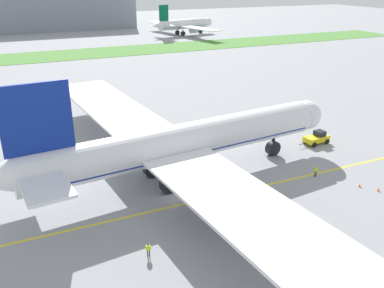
{
  "coord_description": "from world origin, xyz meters",
  "views": [
    {
      "loc": [
        -17.95,
        -46.35,
        28.19
      ],
      "look_at": [
        6.34,
        7.78,
        3.68
      ],
      "focal_mm": 38.42,
      "sensor_mm": 36.0,
      "label": 1
    }
  ],
  "objects_px": {
    "airliner_foreground": "(177,144)",
    "ground_crew_wingwalker_starboard": "(198,150)",
    "ground_crew_wingwalker_port": "(148,249)",
    "traffic_cone_port_wing": "(378,189)",
    "pushback_tug": "(317,138)",
    "traffic_cone_starboard_wing": "(360,185)",
    "parked_airliner_far_centre": "(183,25)",
    "ground_crew_marshaller_front": "(316,170)"
  },
  "relations": [
    {
      "from": "airliner_foreground",
      "to": "ground_crew_wingwalker_starboard",
      "type": "relative_size",
      "value": 50.47
    },
    {
      "from": "ground_crew_wingwalker_starboard",
      "to": "airliner_foreground",
      "type": "bearing_deg",
      "value": -133.85
    },
    {
      "from": "ground_crew_wingwalker_port",
      "to": "ground_crew_wingwalker_starboard",
      "type": "xyz_separation_m",
      "value": [
        16.02,
        21.97,
        0.08
      ]
    },
    {
      "from": "airliner_foreground",
      "to": "ground_crew_wingwalker_port",
      "type": "height_order",
      "value": "airliner_foreground"
    },
    {
      "from": "ground_crew_wingwalker_starboard",
      "to": "traffic_cone_port_wing",
      "type": "distance_m",
      "value": 28.08
    },
    {
      "from": "airliner_foreground",
      "to": "traffic_cone_port_wing",
      "type": "height_order",
      "value": "airliner_foreground"
    },
    {
      "from": "airliner_foreground",
      "to": "pushback_tug",
      "type": "xyz_separation_m",
      "value": [
        28.36,
        2.93,
        -4.7
      ]
    },
    {
      "from": "airliner_foreground",
      "to": "traffic_cone_starboard_wing",
      "type": "distance_m",
      "value": 26.93
    },
    {
      "from": "pushback_tug",
      "to": "traffic_cone_port_wing",
      "type": "bearing_deg",
      "value": -102.08
    },
    {
      "from": "ground_crew_wingwalker_port",
      "to": "traffic_cone_port_wing",
      "type": "height_order",
      "value": "ground_crew_wingwalker_port"
    },
    {
      "from": "parked_airliner_far_centre",
      "to": "airliner_foreground",
      "type": "bearing_deg",
      "value": -113.32
    },
    {
      "from": "ground_crew_wingwalker_starboard",
      "to": "ground_crew_wingwalker_port",
      "type": "bearing_deg",
      "value": -126.1
    },
    {
      "from": "ground_crew_wingwalker_port",
      "to": "ground_crew_marshaller_front",
      "type": "xyz_separation_m",
      "value": [
        29.02,
        7.76,
        0.06
      ]
    },
    {
      "from": "ground_crew_marshaller_front",
      "to": "traffic_cone_starboard_wing",
      "type": "xyz_separation_m",
      "value": [
        3.69,
        -5.19,
        -0.76
      ]
    },
    {
      "from": "airliner_foreground",
      "to": "traffic_cone_port_wing",
      "type": "distance_m",
      "value": 29.17
    },
    {
      "from": "ground_crew_marshaller_front",
      "to": "parked_airliner_far_centre",
      "type": "relative_size",
      "value": 0.03
    },
    {
      "from": "ground_crew_marshaller_front",
      "to": "pushback_tug",
      "type": "bearing_deg",
      "value": 49.48
    },
    {
      "from": "airliner_foreground",
      "to": "ground_crew_marshaller_front",
      "type": "relative_size",
      "value": 51.24
    },
    {
      "from": "ground_crew_wingwalker_starboard",
      "to": "parked_airliner_far_centre",
      "type": "bearing_deg",
      "value": 67.92
    },
    {
      "from": "pushback_tug",
      "to": "parked_airliner_far_centre",
      "type": "bearing_deg",
      "value": 76.43
    },
    {
      "from": "ground_crew_wingwalker_port",
      "to": "pushback_tug",
      "type": "bearing_deg",
      "value": 25.65
    },
    {
      "from": "traffic_cone_starboard_wing",
      "to": "parked_airliner_far_centre",
      "type": "height_order",
      "value": "parked_airliner_far_centre"
    },
    {
      "from": "airliner_foreground",
      "to": "pushback_tug",
      "type": "height_order",
      "value": "airliner_foreground"
    },
    {
      "from": "pushback_tug",
      "to": "traffic_cone_starboard_wing",
      "type": "distance_m",
      "value": 16.53
    },
    {
      "from": "airliner_foreground",
      "to": "ground_crew_marshaller_front",
      "type": "height_order",
      "value": "airliner_foreground"
    },
    {
      "from": "parked_airliner_far_centre",
      "to": "ground_crew_wingwalker_port",
      "type": "bearing_deg",
      "value": -114.22
    },
    {
      "from": "pushback_tug",
      "to": "ground_crew_wingwalker_port",
      "type": "distance_m",
      "value": 42.12
    },
    {
      "from": "traffic_cone_starboard_wing",
      "to": "parked_airliner_far_centre",
      "type": "xyz_separation_m",
      "value": [
        39.73,
        158.48,
        4.79
      ]
    },
    {
      "from": "pushback_tug",
      "to": "ground_crew_marshaller_front",
      "type": "xyz_separation_m",
      "value": [
        -8.95,
        -10.47,
        -0.01
      ]
    },
    {
      "from": "airliner_foreground",
      "to": "ground_crew_marshaller_front",
      "type": "xyz_separation_m",
      "value": [
        19.41,
        -7.53,
        -4.71
      ]
    },
    {
      "from": "traffic_cone_starboard_wing",
      "to": "parked_airliner_far_centre",
      "type": "distance_m",
      "value": 163.46
    },
    {
      "from": "ground_crew_marshaller_front",
      "to": "traffic_cone_starboard_wing",
      "type": "distance_m",
      "value": 6.41
    },
    {
      "from": "pushback_tug",
      "to": "ground_crew_wingwalker_starboard",
      "type": "xyz_separation_m",
      "value": [
        -21.94,
        3.74,
        0.01
      ]
    },
    {
      "from": "airliner_foreground",
      "to": "ground_crew_wingwalker_port",
      "type": "bearing_deg",
      "value": -122.14
    },
    {
      "from": "pushback_tug",
      "to": "ground_crew_wingwalker_starboard",
      "type": "bearing_deg",
      "value": 170.32
    },
    {
      "from": "pushback_tug",
      "to": "ground_crew_wingwalker_port",
      "type": "relative_size",
      "value": 3.99
    },
    {
      "from": "pushback_tug",
      "to": "ground_crew_wingwalker_port",
      "type": "height_order",
      "value": "pushback_tug"
    },
    {
      "from": "ground_crew_wingwalker_port",
      "to": "parked_airliner_far_centre",
      "type": "xyz_separation_m",
      "value": [
        72.43,
        161.06,
        4.09
      ]
    },
    {
      "from": "parked_airliner_far_centre",
      "to": "traffic_cone_port_wing",
      "type": "bearing_deg",
      "value": -103.4
    },
    {
      "from": "pushback_tug",
      "to": "parked_airliner_far_centre",
      "type": "height_order",
      "value": "parked_airliner_far_centre"
    },
    {
      "from": "ground_crew_marshaller_front",
      "to": "parked_airliner_far_centre",
      "type": "bearing_deg",
      "value": 74.19
    },
    {
      "from": "traffic_cone_starboard_wing",
      "to": "traffic_cone_port_wing",
      "type": "bearing_deg",
      "value": -53.59
    }
  ]
}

